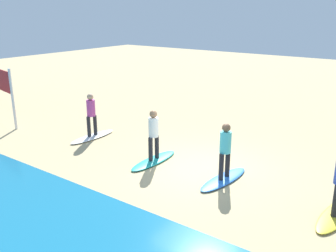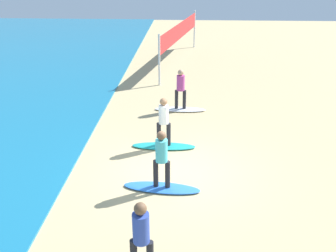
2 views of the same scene
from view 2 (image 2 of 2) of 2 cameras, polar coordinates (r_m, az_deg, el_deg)
The scene contains 9 objects.
ground_plane at distance 11.19m, azimuth 0.82°, elevation -7.01°, with size 60.00×60.00×0.00m, color tan.
surfer_yellow at distance 7.37m, azimuth -4.05°, elevation -15.90°, with size 0.32×0.46×1.64m.
surfboard_blue at distance 10.43m, azimuth -0.94°, elevation -9.26°, with size 2.10×0.56×0.09m, color blue.
surfer_blue at distance 9.92m, azimuth -0.98°, elevation -4.46°, with size 0.32×0.46×1.64m.
surfboard_teal at distance 12.59m, azimuth -0.64°, elevation -3.04°, with size 2.10×0.56×0.09m, color teal.
surfer_teal at distance 12.17m, azimuth -0.66°, elevation 1.13°, with size 0.32×0.46×1.64m.
surfboard_white at distance 15.65m, azimuth 1.86°, elevation 2.52°, with size 2.10×0.56×0.09m, color white.
surfer_white at distance 15.32m, azimuth 1.91°, elevation 5.98°, with size 0.32×0.46×1.64m.
volleyball_net at distance 22.70m, azimuth 1.83°, elevation 13.84°, with size 8.91×1.93×2.50m.
Camera 2 is at (-9.59, -0.30, 5.75)m, focal length 40.57 mm.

